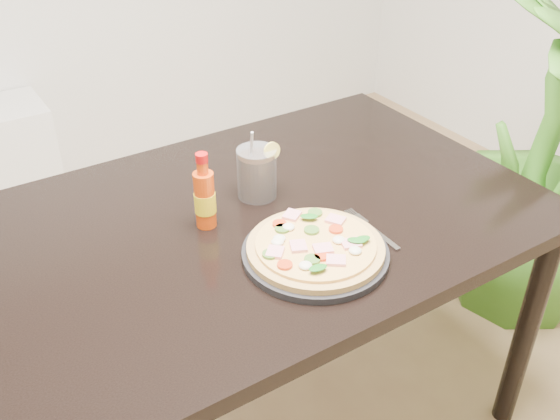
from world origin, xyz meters
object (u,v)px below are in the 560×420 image
hot_sauce_bottle (205,198)px  dining_table (254,243)px  houseplant (544,161)px  pizza (315,246)px  plate (315,253)px  fork (370,228)px  cola_cup (257,174)px

hot_sauce_bottle → dining_table: bearing=-11.4°
houseplant → pizza: bearing=-169.6°
houseplant → plate: bearing=-169.5°
houseplant → fork: bearing=-168.7°
plate → pizza: bearing=142.9°
pizza → fork: 0.17m
fork → houseplant: 0.97m
plate → houseplant: 1.13m
plate → houseplant: (1.10, 0.20, -0.19)m
plate → pizza: pizza is taller
hot_sauce_bottle → plate: bearing=-58.8°
hot_sauce_bottle → cola_cup: bearing=16.4°
plate → hot_sauce_bottle: (-0.14, 0.24, 0.07)m
plate → houseplant: size_ratio=0.28×
plate → fork: plate is taller
dining_table → fork: 0.29m
fork → houseplant: houseplant is taller
dining_table → pizza: 0.24m
dining_table → fork: bearing=-44.7°
fork → cola_cup: bearing=119.3°
fork → dining_table: bearing=136.5°
pizza → hot_sauce_bottle: size_ratio=1.59×
plate → cola_cup: (0.02, 0.29, 0.05)m
dining_table → houseplant: bearing=-0.6°
plate → pizza: (-0.00, 0.00, 0.02)m
pizza → cola_cup: bearing=84.9°
cola_cup → fork: size_ratio=1.00×
cola_cup → houseplant: bearing=-4.4°
pizza → houseplant: size_ratio=0.26×
dining_table → cola_cup: 0.17m
houseplant → cola_cup: bearing=175.6°
fork → houseplant: (0.93, 0.19, -0.18)m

